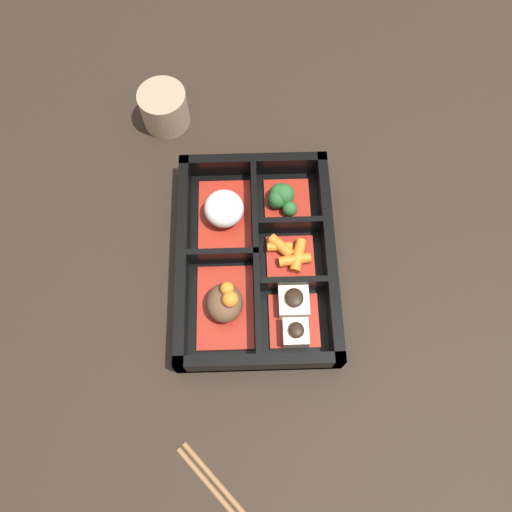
{
  "coord_description": "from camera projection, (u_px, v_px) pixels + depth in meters",
  "views": [
    {
      "loc": [
        -0.26,
        0.01,
        0.66
      ],
      "look_at": [
        0.0,
        0.0,
        0.03
      ],
      "focal_mm": 35.0,
      "sensor_mm": 36.0,
      "label": 1
    }
  ],
  "objects": [
    {
      "name": "bowl_rice",
      "position": [
        224.0,
        211.0,
        0.7
      ],
      "size": [
        0.12,
        0.08,
        0.05
      ],
      "color": "maroon",
      "rests_on": "bento_base"
    },
    {
      "name": "bowl_carrots",
      "position": [
        290.0,
        255.0,
        0.69
      ],
      "size": [
        0.07,
        0.07,
        0.02
      ],
      "color": "maroon",
      "rests_on": "bento_base"
    },
    {
      "name": "bowl_greens",
      "position": [
        282.0,
        198.0,
        0.72
      ],
      "size": [
        0.07,
        0.07,
        0.04
      ],
      "color": "maroon",
      "rests_on": "bento_base"
    },
    {
      "name": "bowl_tofu",
      "position": [
        294.0,
        316.0,
        0.65
      ],
      "size": [
        0.08,
        0.07,
        0.04
      ],
      "color": "maroon",
      "rests_on": "bento_base"
    },
    {
      "name": "bento_rim",
      "position": [
        258.0,
        256.0,
        0.69
      ],
      "size": [
        0.3,
        0.21,
        0.05
      ],
      "color": "black",
      "rests_on": "ground_plane"
    },
    {
      "name": "ground_plane",
      "position": [
        256.0,
        263.0,
        0.71
      ],
      "size": [
        3.0,
        3.0,
        0.0
      ],
      "primitive_type": "plane",
      "color": "black"
    },
    {
      "name": "bowl_stew",
      "position": [
        225.0,
        303.0,
        0.65
      ],
      "size": [
        0.12,
        0.08,
        0.05
      ],
      "color": "maroon",
      "rests_on": "bento_base"
    },
    {
      "name": "tea_cup",
      "position": [
        164.0,
        107.0,
        0.77
      ],
      "size": [
        0.07,
        0.07,
        0.06
      ],
      "color": "gray",
      "rests_on": "ground_plane"
    },
    {
      "name": "bento_base",
      "position": [
        256.0,
        261.0,
        0.7
      ],
      "size": [
        0.3,
        0.21,
        0.01
      ],
      "color": "black",
      "rests_on": "ground_plane"
    }
  ]
}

